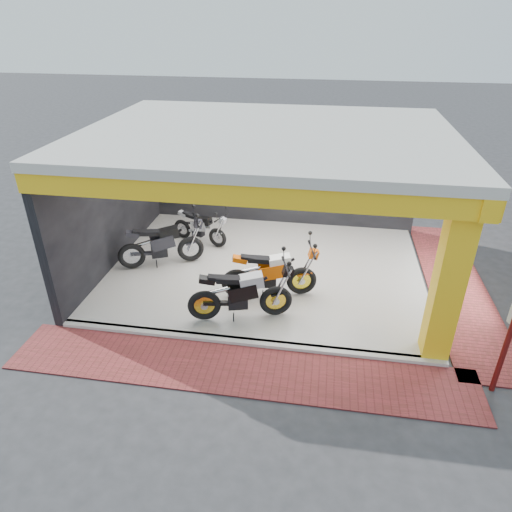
% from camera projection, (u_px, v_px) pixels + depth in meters
% --- Properties ---
extents(ground, '(80.00, 80.00, 0.00)m').
position_uv_depth(ground, '(253.00, 315.00, 10.32)').
color(ground, '#2D2D30').
rests_on(ground, ground).
extents(showroom_floor, '(8.00, 6.00, 0.10)m').
position_uv_depth(showroom_floor, '(266.00, 270.00, 12.03)').
color(showroom_floor, white).
rests_on(showroom_floor, ground).
extents(showroom_ceiling, '(8.40, 6.40, 0.20)m').
position_uv_depth(showroom_ceiling, '(267.00, 134.00, 10.34)').
color(showroom_ceiling, beige).
rests_on(showroom_ceiling, corner_column).
extents(back_wall, '(8.20, 0.20, 3.50)m').
position_uv_depth(back_wall, '(281.00, 171.00, 13.91)').
color(back_wall, black).
rests_on(back_wall, ground).
extents(left_wall, '(0.20, 6.20, 3.50)m').
position_uv_depth(left_wall, '(110.00, 200.00, 11.79)').
color(left_wall, black).
rests_on(left_wall, ground).
extents(corner_column, '(0.50, 0.50, 3.50)m').
position_uv_depth(corner_column, '(449.00, 280.00, 8.30)').
color(corner_column, yellow).
rests_on(corner_column, ground).
extents(header_beam_front, '(8.40, 0.30, 0.40)m').
position_uv_depth(header_beam_front, '(243.00, 193.00, 7.87)').
color(header_beam_front, yellow).
rests_on(header_beam_front, corner_column).
extents(header_beam_right, '(0.30, 6.40, 0.40)m').
position_uv_depth(header_beam_right, '(449.00, 155.00, 9.91)').
color(header_beam_right, yellow).
rests_on(header_beam_right, corner_column).
extents(floor_kerb, '(8.00, 0.20, 0.10)m').
position_uv_depth(floor_kerb, '(245.00, 342.00, 9.41)').
color(floor_kerb, white).
rests_on(floor_kerb, ground).
extents(paver_front, '(9.00, 1.40, 0.03)m').
position_uv_depth(paver_front, '(238.00, 369.00, 8.75)').
color(paver_front, maroon).
rests_on(paver_front, ground).
extents(paver_right, '(1.40, 7.00, 0.03)m').
position_uv_depth(paver_right, '(456.00, 286.00, 11.37)').
color(paver_right, maroon).
rests_on(paver_right, ground).
extents(signpost, '(0.10, 0.33, 2.37)m').
position_uv_depth(signpost, '(510.00, 333.00, 7.68)').
color(signpost, '#580F0D').
rests_on(signpost, ground).
extents(moto_hero, '(2.50, 1.37, 1.44)m').
position_uv_depth(moto_hero, '(302.00, 268.00, 10.55)').
color(moto_hero, '#DE5809').
rests_on(moto_hero, showroom_floor).
extents(moto_row_a, '(2.56, 1.51, 1.47)m').
position_uv_depth(moto_row_a, '(276.00, 287.00, 9.80)').
color(moto_row_a, black).
rests_on(moto_row_a, showroom_floor).
extents(moto_row_b, '(2.51, 1.77, 1.44)m').
position_uv_depth(moto_row_b, '(190.00, 237.00, 11.97)').
color(moto_row_b, black).
rests_on(moto_row_b, showroom_floor).
extents(moto_row_d, '(2.02, 1.29, 1.16)m').
position_uv_depth(moto_row_d, '(217.00, 229.00, 12.78)').
color(moto_row_d, '#95989C').
rests_on(moto_row_d, showroom_floor).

